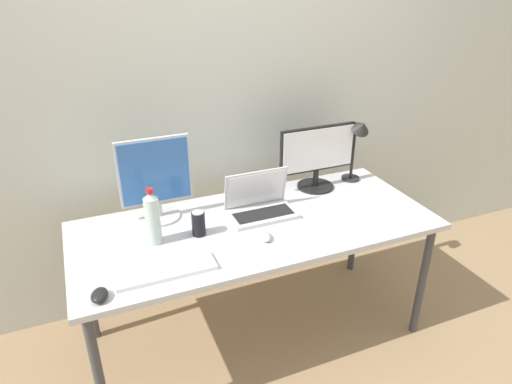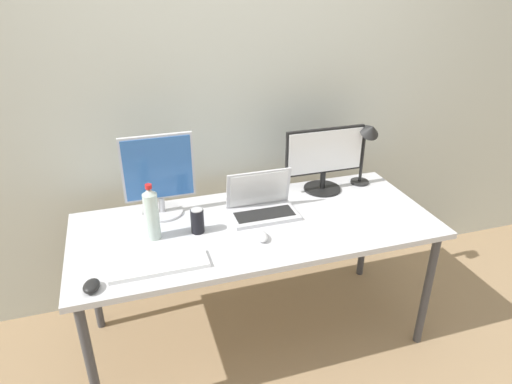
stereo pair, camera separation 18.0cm
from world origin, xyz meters
The scene contains 12 objects.
ground_plane centered at (0.00, 0.00, 0.00)m, with size 16.00×16.00×0.00m, color #9E7F5B.
wall_back centered at (0.00, 0.59, 1.30)m, with size 7.00×0.08×2.60m, color silver.
work_desk centered at (0.00, 0.00, 0.68)m, with size 1.85×0.79×0.74m.
monitor_left centered at (-0.44, 0.25, 0.96)m, with size 0.37×0.22×0.44m.
monitor_center centered at (0.49, 0.26, 0.94)m, with size 0.47×0.22×0.38m.
laptop_silver centered at (0.06, 0.09, 0.79)m, with size 0.35×0.22×0.23m.
keyboard_main centered at (-0.52, -0.24, 0.75)m, with size 0.43×0.14×0.02m, color white.
mouse_by_keyboard centered at (-0.02, -0.15, 0.76)m, with size 0.06×0.10×0.03m, color silver.
mouse_by_laptop centered at (-0.80, -0.31, 0.76)m, with size 0.07×0.09×0.04m, color black.
water_bottle centered at (-0.51, 0.02, 0.87)m, with size 0.07×0.07×0.29m.
soda_can_near_keyboard centered at (-0.30, 0.01, 0.80)m, with size 0.07×0.07×0.13m.
desk_lamp centered at (0.75, 0.23, 1.02)m, with size 0.11×0.18×0.42m.
Camera 2 is at (-0.61, -1.93, 1.92)m, focal length 32.00 mm.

